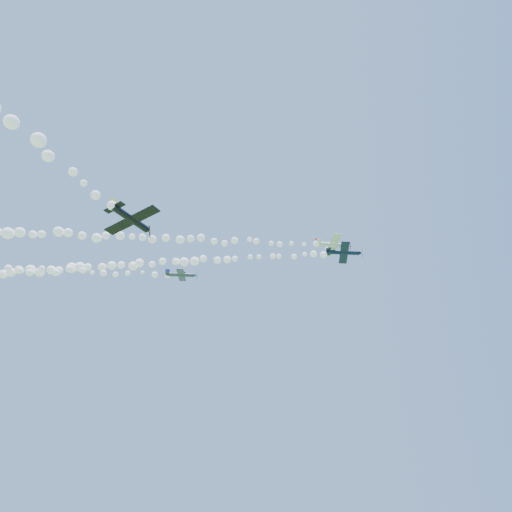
% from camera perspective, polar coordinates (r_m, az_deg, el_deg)
% --- Properties ---
extents(plane_white, '(7.48, 7.92, 2.47)m').
position_cam_1_polar(plane_white, '(87.55, 10.23, 1.49)').
color(plane_white, white).
extents(smoke_trail_white, '(73.05, 23.42, 3.13)m').
position_cam_1_polar(smoke_trail_white, '(86.89, -16.44, 2.45)').
color(smoke_trail_white, white).
extents(plane_navy, '(7.75, 8.24, 3.11)m').
position_cam_1_polar(plane_navy, '(89.06, 11.64, 0.47)').
color(plane_navy, '#0C1737').
extents(smoke_trail_navy, '(72.83, 10.41, 3.03)m').
position_cam_1_polar(smoke_trail_navy, '(92.76, -12.95, -0.90)').
color(smoke_trail_navy, white).
extents(plane_grey, '(6.50, 6.84, 1.93)m').
position_cam_1_polar(plane_grey, '(86.53, -9.94, -2.48)').
color(plane_grey, '#373F50').
extents(plane_black, '(8.38, 7.98, 2.34)m').
position_cam_1_polar(plane_black, '(60.59, -16.24, 4.70)').
color(plane_black, black).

